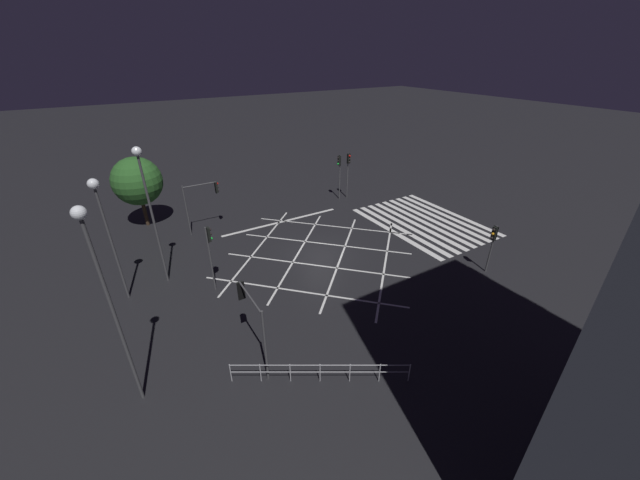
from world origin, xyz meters
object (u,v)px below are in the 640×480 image
(traffic_light_se_main, at_px, (348,167))
(street_lamp_west, at_px, (146,190))
(traffic_light_ne_cross, at_px, (203,196))
(traffic_light_median_north, at_px, (210,246))
(traffic_light_sw_cross, at_px, (493,240))
(street_lamp_far, at_px, (102,212))
(street_tree_near, at_px, (137,181))
(traffic_light_nw_main, at_px, (250,310))
(street_lamp_east, at_px, (102,281))
(traffic_light_se_cross, at_px, (339,168))

(traffic_light_se_main, xyz_separation_m, street_lamp_west, (-6.04, 18.66, 3.04))
(traffic_light_ne_cross, relative_size, traffic_light_median_north, 0.96)
(traffic_light_sw_cross, bearing_deg, street_lamp_far, -24.22)
(traffic_light_se_main, height_order, street_tree_near, street_tree_near)
(traffic_light_median_north, distance_m, street_tree_near, 12.59)
(traffic_light_nw_main, xyz_separation_m, traffic_light_median_north, (6.61, -0.05, 0.21))
(street_lamp_west, height_order, street_tree_near, street_lamp_west)
(traffic_light_ne_cross, relative_size, street_lamp_east, 0.46)
(traffic_light_median_north, relative_size, street_lamp_west, 0.50)
(traffic_light_sw_cross, xyz_separation_m, street_tree_near, (19.91, 18.58, 1.46))
(traffic_light_se_cross, relative_size, street_lamp_west, 0.51)
(traffic_light_se_main, relative_size, traffic_light_sw_cross, 1.32)
(traffic_light_se_cross, xyz_separation_m, street_lamp_west, (-6.22, 17.70, 3.10))
(traffic_light_se_cross, xyz_separation_m, street_lamp_far, (-6.86, 20.12, 2.56))
(street_tree_near, bearing_deg, traffic_light_se_cross, -101.36)
(traffic_light_ne_cross, distance_m, street_lamp_west, 8.01)
(traffic_light_se_cross, bearing_deg, traffic_light_se_main, 169.45)
(traffic_light_se_main, relative_size, traffic_light_median_north, 1.04)
(traffic_light_se_cross, relative_size, street_tree_near, 0.75)
(traffic_light_se_cross, distance_m, traffic_light_nw_main, 21.72)
(street_lamp_east, relative_size, street_tree_near, 1.53)
(traffic_light_ne_cross, xyz_separation_m, traffic_light_sw_cross, (-16.09, -14.39, -0.63))
(traffic_light_se_cross, distance_m, street_lamp_west, 19.02)
(traffic_light_se_main, bearing_deg, traffic_light_sw_cross, 0.35)
(traffic_light_se_main, relative_size, street_lamp_west, 0.52)
(street_lamp_far, distance_m, street_tree_near, 10.86)
(traffic_light_nw_main, bearing_deg, traffic_light_median_north, -0.43)
(traffic_light_se_main, xyz_separation_m, traffic_light_sw_cross, (-16.21, -0.10, -0.76))
(traffic_light_sw_cross, distance_m, street_lamp_far, 23.45)
(traffic_light_se_main, distance_m, street_lamp_east, 26.18)
(traffic_light_se_cross, distance_m, traffic_light_median_north, 17.60)
(traffic_light_se_cross, height_order, street_lamp_east, street_lamp_east)
(traffic_light_nw_main, distance_m, street_lamp_far, 10.24)
(traffic_light_se_main, relative_size, traffic_light_nw_main, 1.16)
(street_lamp_west, distance_m, street_lamp_far, 2.56)
(traffic_light_nw_main, distance_m, traffic_light_median_north, 6.61)
(traffic_light_se_cross, height_order, traffic_light_nw_main, traffic_light_se_cross)
(traffic_light_ne_cross, height_order, street_lamp_west, street_lamp_west)
(street_lamp_far, bearing_deg, traffic_light_se_main, -72.40)
(traffic_light_se_cross, relative_size, street_lamp_east, 0.49)
(traffic_light_sw_cross, distance_m, traffic_light_median_north, 17.97)
(traffic_light_se_cross, distance_m, street_lamp_far, 21.42)
(traffic_light_ne_cross, distance_m, street_tree_near, 5.73)
(street_lamp_east, distance_m, street_lamp_west, 9.22)
(traffic_light_se_main, height_order, traffic_light_sw_cross, traffic_light_se_main)
(traffic_light_nw_main, height_order, traffic_light_median_north, traffic_light_median_north)
(street_lamp_west, bearing_deg, traffic_light_median_north, -136.50)
(traffic_light_sw_cross, height_order, street_lamp_west, street_lamp_west)
(traffic_light_ne_cross, relative_size, street_tree_near, 0.71)
(traffic_light_sw_cross, relative_size, street_tree_near, 0.58)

